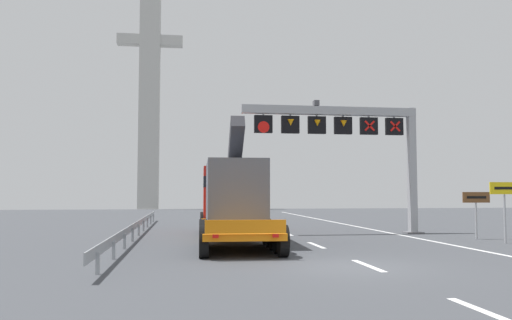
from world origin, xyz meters
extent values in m
plane|color=#424449|center=(0.00, 0.00, 0.00)|extent=(112.00, 112.00, 0.00)
cube|color=silver|center=(0.50, -6.00, 0.01)|extent=(0.20, 2.60, 0.01)
cube|color=silver|center=(0.50, 0.15, 0.01)|extent=(0.20, 2.60, 0.01)
cube|color=silver|center=(0.50, 6.30, 0.01)|extent=(0.20, 2.60, 0.01)
cube|color=silver|center=(0.50, 12.44, 0.01)|extent=(0.20, 2.60, 0.01)
cube|color=silver|center=(0.50, 18.59, 0.01)|extent=(0.20, 2.60, 0.01)
cube|color=silver|center=(0.50, 24.74, 0.01)|extent=(0.20, 2.60, 0.01)
cube|color=silver|center=(0.50, 30.89, 0.01)|extent=(0.20, 2.60, 0.01)
cube|color=silver|center=(0.50, 37.03, 0.01)|extent=(0.20, 2.60, 0.01)
cube|color=silver|center=(0.50, 43.18, 0.01)|extent=(0.20, 2.60, 0.01)
cube|color=silver|center=(6.20, 12.00, 0.01)|extent=(0.20, 63.00, 0.01)
cube|color=#9EA0A5|center=(7.38, 11.84, 3.44)|extent=(0.40, 0.40, 6.88)
cube|color=slate|center=(7.38, 11.84, 0.04)|extent=(0.90, 0.90, 0.08)
cube|color=#9EA0A5|center=(2.76, 11.84, 6.63)|extent=(9.64, 0.44, 0.44)
cube|color=#4C4C51|center=(2.00, 11.84, 7.03)|extent=(0.28, 0.40, 0.28)
cube|color=black|center=(6.40, 11.84, 5.84)|extent=(0.96, 0.24, 0.94)
cube|color=#9EA0A5|center=(6.40, 11.84, 6.36)|extent=(0.08, 0.08, 0.16)
cube|color=red|center=(6.40, 11.71, 5.84)|extent=(0.59, 0.02, 0.59)
cube|color=red|center=(6.40, 11.71, 5.84)|extent=(0.59, 0.02, 0.59)
cube|color=black|center=(4.94, 11.84, 5.84)|extent=(0.96, 0.24, 0.94)
cube|color=#9EA0A5|center=(4.94, 11.84, 6.36)|extent=(0.08, 0.08, 0.16)
cube|color=red|center=(4.94, 11.71, 5.84)|extent=(0.59, 0.02, 0.59)
cube|color=red|center=(4.94, 11.71, 5.84)|extent=(0.59, 0.02, 0.59)
cube|color=black|center=(3.49, 11.84, 5.84)|extent=(0.96, 0.24, 0.94)
cube|color=#9EA0A5|center=(3.49, 11.84, 6.36)|extent=(0.08, 0.08, 0.16)
cone|color=orange|center=(3.49, 11.71, 5.93)|extent=(0.35, 0.35, 0.33)
cube|color=black|center=(2.03, 11.84, 5.84)|extent=(0.96, 0.24, 0.94)
cube|color=#9EA0A5|center=(2.03, 11.84, 6.36)|extent=(0.08, 0.08, 0.16)
cone|color=orange|center=(2.03, 11.71, 5.93)|extent=(0.35, 0.35, 0.33)
cube|color=black|center=(0.57, 11.84, 5.84)|extent=(0.96, 0.24, 0.94)
cube|color=#9EA0A5|center=(0.57, 11.84, 6.36)|extent=(0.08, 0.08, 0.16)
cone|color=orange|center=(0.57, 11.71, 5.93)|extent=(0.35, 0.35, 0.33)
cube|color=black|center=(-0.89, 11.84, 5.84)|extent=(0.96, 0.24, 0.94)
cube|color=#9EA0A5|center=(-0.89, 11.84, 6.36)|extent=(0.08, 0.08, 0.16)
cone|color=red|center=(-0.89, 11.71, 5.67)|extent=(0.62, 0.02, 0.62)
cube|color=orange|center=(-2.85, 7.13, 0.73)|extent=(3.11, 10.48, 0.24)
cube|color=orange|center=(-3.01, 1.85, 1.10)|extent=(2.66, 0.16, 0.44)
cylinder|color=black|center=(-4.34, 2.67, 0.55)|extent=(0.35, 1.11, 1.10)
cylinder|color=black|center=(-1.64, 2.59, 0.55)|extent=(0.35, 1.11, 1.10)
cylinder|color=black|center=(-4.31, 3.72, 0.55)|extent=(0.35, 1.11, 1.10)
cylinder|color=black|center=(-1.61, 3.64, 0.55)|extent=(0.35, 1.11, 1.10)
cylinder|color=black|center=(-4.28, 4.77, 0.55)|extent=(0.35, 1.11, 1.10)
cylinder|color=black|center=(-1.58, 4.69, 0.55)|extent=(0.35, 1.11, 1.10)
cylinder|color=black|center=(-4.24, 5.82, 0.55)|extent=(0.35, 1.11, 1.10)
cylinder|color=black|center=(-1.55, 5.74, 0.55)|extent=(0.35, 1.11, 1.10)
cylinder|color=black|center=(-4.21, 6.87, 0.55)|extent=(0.35, 1.11, 1.10)
cylinder|color=black|center=(-1.51, 6.79, 0.55)|extent=(0.35, 1.11, 1.10)
cube|color=red|center=(-2.64, 14.23, 2.10)|extent=(2.67, 3.28, 3.10)
cube|color=black|center=(-2.64, 14.23, 2.80)|extent=(2.70, 3.30, 0.60)
cylinder|color=black|center=(-3.90, 15.15, 0.55)|extent=(0.37, 1.11, 1.10)
cylinder|color=black|center=(-1.33, 15.07, 0.55)|extent=(0.37, 1.11, 1.10)
cylinder|color=black|center=(-3.96, 13.15, 0.55)|extent=(0.37, 1.11, 1.10)
cylinder|color=black|center=(-1.39, 13.07, 0.55)|extent=(0.37, 1.11, 1.10)
cube|color=#565B66|center=(-2.84, 7.53, 2.20)|extent=(2.55, 5.79, 2.70)
cube|color=#2D2D33|center=(-2.87, 6.67, 4.15)|extent=(0.65, 2.96, 2.29)
cube|color=red|center=(-3.99, 1.84, 0.80)|extent=(0.20, 0.07, 0.12)
cube|color=red|center=(-2.03, 1.78, 0.80)|extent=(0.20, 0.07, 0.12)
cylinder|color=#9EA0A5|center=(8.92, 6.01, 1.34)|extent=(0.10, 0.10, 2.67)
cube|color=yellow|center=(8.92, 5.95, 2.41)|extent=(1.41, 0.06, 0.53)
cube|color=black|center=(8.92, 5.92, 2.41)|extent=(1.02, 0.01, 0.12)
cylinder|color=#9EA0A5|center=(8.80, 8.05, 1.12)|extent=(0.10, 0.10, 2.24)
cube|color=brown|center=(8.80, 7.99, 1.99)|extent=(1.37, 0.06, 0.51)
cube|color=black|center=(8.80, 7.96, 1.99)|extent=(0.99, 0.01, 0.12)
cube|color=#999EA3|center=(-7.37, 12.32, 0.60)|extent=(0.04, 28.64, 0.32)
cube|color=#999EA3|center=(-7.31, -0.41, 0.30)|extent=(0.10, 0.10, 0.60)
cube|color=#999EA3|center=(-7.31, 2.77, 0.30)|extent=(0.10, 0.10, 0.60)
cube|color=#999EA3|center=(-7.31, 5.96, 0.30)|extent=(0.10, 0.10, 0.60)
cube|color=#999EA3|center=(-7.31, 9.14, 0.30)|extent=(0.10, 0.10, 0.60)
cube|color=#999EA3|center=(-7.31, 12.32, 0.30)|extent=(0.10, 0.10, 0.60)
cube|color=#999EA3|center=(-7.31, 15.50, 0.30)|extent=(0.10, 0.10, 0.60)
cube|color=#999EA3|center=(-7.31, 18.69, 0.30)|extent=(0.10, 0.10, 0.60)
cube|color=#999EA3|center=(-7.31, 21.87, 0.30)|extent=(0.10, 0.10, 0.60)
cube|color=#999EA3|center=(-7.31, 25.05, 0.30)|extent=(0.10, 0.10, 0.60)
cube|color=#B7B7B2|center=(-9.91, 57.21, 18.96)|extent=(2.80, 2.00, 37.92)
cube|color=#B7B7B2|center=(-9.91, 57.21, 23.51)|extent=(9.00, 1.60, 1.40)
camera|label=1|loc=(-5.01, -14.86, 2.19)|focal=36.06mm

